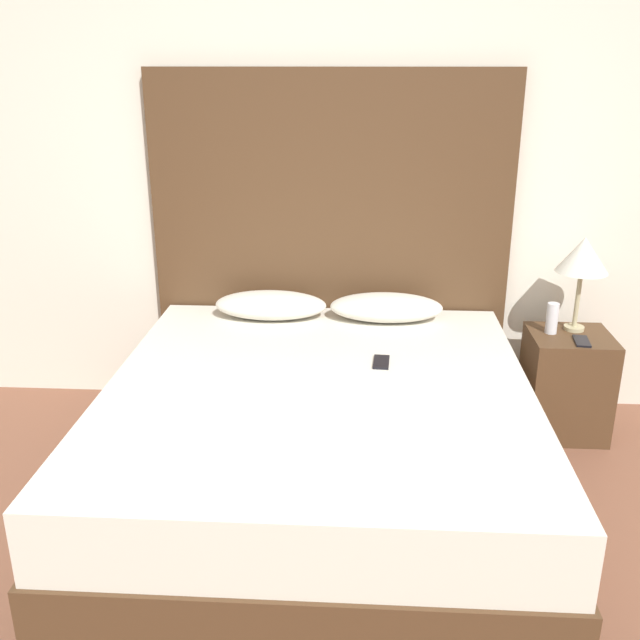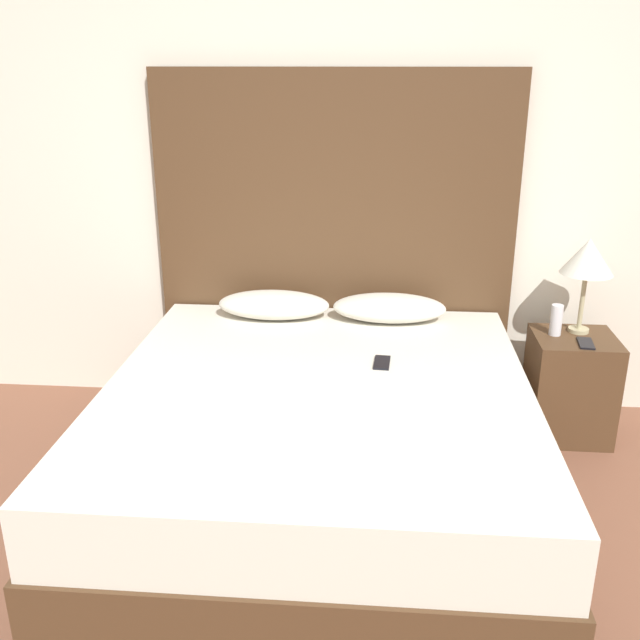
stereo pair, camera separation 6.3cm
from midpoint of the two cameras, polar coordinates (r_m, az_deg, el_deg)
wall_back at (r=3.87m, az=3.41°, el=12.32°), size 10.00×0.06×2.70m
bed at (r=3.16m, az=0.43°, el=-9.93°), size 1.82×2.00×0.58m
headboard at (r=3.88m, az=1.61°, el=5.90°), size 1.92×0.05×1.84m
pillow_left at (r=3.78m, az=-3.24°, el=1.23°), size 0.59×0.29×0.14m
pillow_right at (r=3.74m, az=6.05°, el=0.97°), size 0.59×0.29×0.14m
phone_on_bed at (r=3.23m, az=5.54°, el=-3.41°), size 0.08×0.15×0.01m
nightstand at (r=3.95m, az=19.78°, el=-5.00°), size 0.41×0.39×0.55m
table_lamp at (r=3.81m, az=21.09°, el=4.64°), size 0.26×0.26×0.49m
phone_on_nightstand at (r=3.77m, az=20.94°, el=-1.75°), size 0.09×0.16×0.01m
toiletry_bottle at (r=3.82m, az=18.82°, el=0.00°), size 0.06×0.06×0.16m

